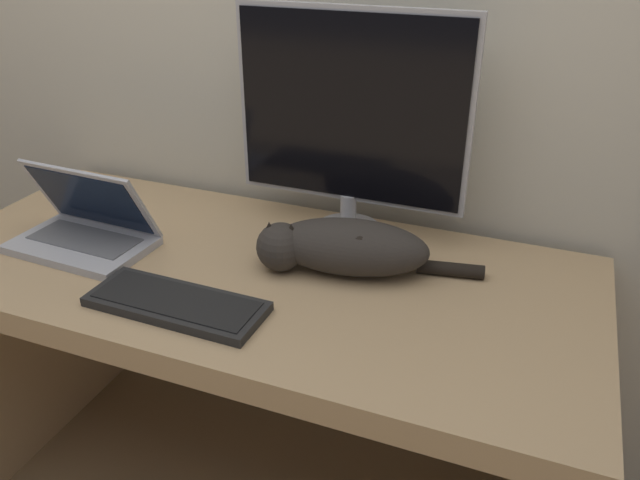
% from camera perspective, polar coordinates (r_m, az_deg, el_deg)
% --- Properties ---
extents(desk, '(1.56, 0.70, 0.76)m').
position_cam_1_polar(desk, '(1.53, -6.10, -7.49)').
color(desk, tan).
rests_on(desk, ground_plane).
extents(monitor, '(0.56, 0.16, 0.55)m').
position_cam_1_polar(monitor, '(1.47, 2.83, 10.94)').
color(monitor, '#B2B2B7').
rests_on(monitor, desk).
extents(laptop, '(0.34, 0.22, 0.20)m').
position_cam_1_polar(laptop, '(1.61, -20.71, 0.85)').
color(laptop, '#B7B7BC').
rests_on(laptop, desk).
extents(external_keyboard, '(0.38, 0.15, 0.02)m').
position_cam_1_polar(external_keyboard, '(1.32, -12.99, -5.69)').
color(external_keyboard, black).
rests_on(external_keyboard, desk).
extents(cat, '(0.50, 0.21, 0.12)m').
position_cam_1_polar(cat, '(1.39, 1.97, -0.55)').
color(cat, '#332D28').
rests_on(cat, desk).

